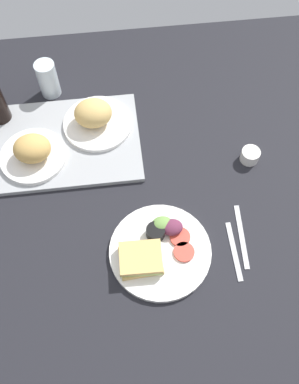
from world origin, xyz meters
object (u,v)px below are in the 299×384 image
(serving_tray, at_px, (67,142))
(drinking_glass, at_px, (48,79))
(knife, at_px, (242,236))
(bread_plate_near, at_px, (33,152))
(bread_plate_far, at_px, (95,117))
(plate_with_salad, at_px, (158,249))
(fork, at_px, (234,251))
(espresso_cup, at_px, (250,156))

(serving_tray, distance_m, drinking_glass, 0.23)
(knife, bearing_deg, bread_plate_near, 64.26)
(bread_plate_far, relative_size, plate_with_salad, 0.78)
(bread_plate_near, distance_m, plate_with_salad, 0.47)
(bread_plate_near, bearing_deg, knife, -29.34)
(plate_with_salad, relative_size, drinking_glass, 2.20)
(plate_with_salad, bearing_deg, fork, -6.67)
(fork, bearing_deg, espresso_cup, -20.40)
(serving_tray, bearing_deg, bread_plate_near, -151.31)
(serving_tray, xyz_separation_m, espresso_cup, (0.55, -0.12, 0.01))
(bread_plate_near, relative_size, drinking_glass, 1.60)
(bread_plate_near, distance_m, drinking_glass, 0.28)
(bread_plate_far, height_order, knife, bread_plate_far)
(serving_tray, xyz_separation_m, knife, (0.47, -0.37, -0.01))
(bread_plate_near, height_order, espresso_cup, bread_plate_near)
(bread_plate_far, bearing_deg, plate_with_salad, -72.36)
(bread_plate_near, distance_m, knife, 0.65)
(bread_plate_far, xyz_separation_m, knife, (0.38, -0.42, -0.05))
(serving_tray, distance_m, knife, 0.60)
(bread_plate_near, bearing_deg, fork, -33.74)
(espresso_cup, bearing_deg, bread_plate_near, 173.74)
(bread_plate_far, relative_size, fork, 1.27)
(serving_tray, distance_m, fork, 0.60)
(plate_with_salad, relative_size, espresso_cup, 4.92)
(bread_plate_near, relative_size, fork, 1.18)
(plate_with_salad, distance_m, espresso_cup, 0.41)
(bread_plate_near, xyz_separation_m, drinking_glass, (0.05, 0.27, 0.01))
(espresso_cup, xyz_separation_m, knife, (-0.08, -0.25, -0.02))
(bread_plate_far, distance_m, fork, 0.58)
(plate_with_salad, xyz_separation_m, knife, (0.24, 0.02, -0.01))
(plate_with_salad, height_order, fork, plate_with_salad)
(serving_tray, relative_size, plate_with_salad, 1.63)
(bread_plate_near, relative_size, bread_plate_far, 0.93)
(bread_plate_near, bearing_deg, bread_plate_far, 28.89)
(drinking_glass, bearing_deg, espresso_cup, -29.74)
(drinking_glass, relative_size, fork, 0.74)
(plate_with_salad, bearing_deg, drinking_glass, 115.00)
(bread_plate_far, relative_size, espresso_cup, 3.85)
(espresso_cup, bearing_deg, drinking_glass, 150.26)
(serving_tray, height_order, knife, serving_tray)
(espresso_cup, bearing_deg, bread_plate_far, 158.86)
(plate_with_salad, xyz_separation_m, espresso_cup, (0.32, 0.26, 0.00))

